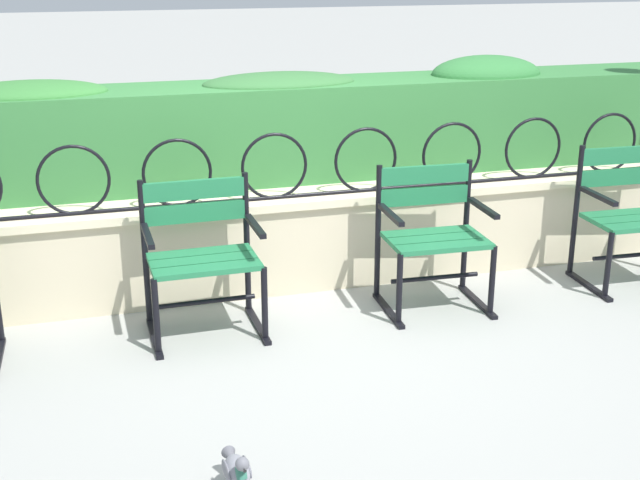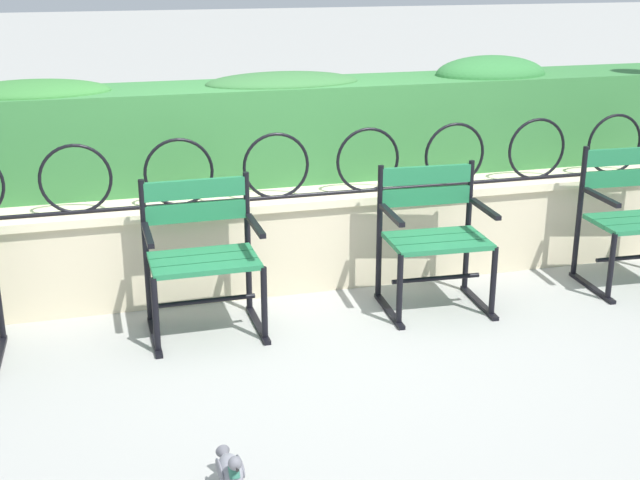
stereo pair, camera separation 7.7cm
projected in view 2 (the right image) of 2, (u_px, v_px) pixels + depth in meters
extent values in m
plane|color=#9E9E99|center=(324.00, 336.00, 4.80)|extent=(60.00, 60.00, 0.00)
cube|color=beige|center=(290.00, 244.00, 5.46)|extent=(6.36, 0.35, 0.56)
cube|color=beige|center=(289.00, 198.00, 5.36)|extent=(6.36, 0.41, 0.05)
cylinder|color=black|center=(292.00, 196.00, 5.28)|extent=(5.84, 0.02, 0.02)
torus|color=black|center=(76.00, 179.00, 4.89)|extent=(0.42, 0.02, 0.42)
torus|color=black|center=(179.00, 172.00, 5.04)|extent=(0.42, 0.02, 0.42)
torus|color=black|center=(276.00, 166.00, 5.19)|extent=(0.42, 0.02, 0.42)
torus|color=black|center=(368.00, 160.00, 5.34)|extent=(0.42, 0.02, 0.42)
torus|color=black|center=(455.00, 154.00, 5.49)|extent=(0.42, 0.02, 0.42)
torus|color=black|center=(537.00, 149.00, 5.64)|extent=(0.42, 0.02, 0.42)
torus|color=black|center=(614.00, 144.00, 5.80)|extent=(0.42, 0.02, 0.42)
cube|color=#387A3D|center=(272.00, 131.00, 5.69)|extent=(6.24, 0.61, 0.64)
ellipsoid|color=#377937|center=(32.00, 93.00, 5.20)|extent=(0.96, 0.55, 0.16)
ellipsoid|color=#366C37|center=(283.00, 83.00, 5.61)|extent=(1.04, 0.55, 0.14)
ellipsoid|color=#33783A|center=(490.00, 75.00, 5.99)|extent=(0.81, 0.55, 0.27)
cube|color=#237547|center=(208.00, 269.00, 4.58)|extent=(0.60, 0.13, 0.03)
cube|color=#237547|center=(204.00, 261.00, 4.70)|extent=(0.60, 0.13, 0.03)
cube|color=#237547|center=(200.00, 253.00, 4.83)|extent=(0.60, 0.13, 0.03)
cube|color=#237547|center=(195.00, 189.00, 4.81)|extent=(0.60, 0.04, 0.11)
cube|color=#237547|center=(196.00, 212.00, 4.85)|extent=(0.60, 0.04, 0.11)
cylinder|color=black|center=(248.00, 243.00, 5.00)|extent=(0.04, 0.04, 0.87)
cylinder|color=black|center=(264.00, 304.00, 4.68)|extent=(0.04, 0.04, 0.44)
cube|color=black|center=(258.00, 325.00, 4.92)|extent=(0.05, 0.52, 0.02)
cube|color=black|center=(255.00, 226.00, 4.72)|extent=(0.04, 0.40, 0.03)
cylinder|color=black|center=(146.00, 253.00, 4.84)|extent=(0.04, 0.04, 0.87)
cylinder|color=black|center=(156.00, 316.00, 4.52)|extent=(0.04, 0.04, 0.44)
cube|color=black|center=(155.00, 337.00, 4.76)|extent=(0.05, 0.52, 0.02)
cube|color=black|center=(148.00, 235.00, 4.57)|extent=(0.04, 0.40, 0.03)
cylinder|color=black|center=(206.00, 301.00, 4.78)|extent=(0.57, 0.03, 0.03)
cube|color=#237547|center=(446.00, 248.00, 4.91)|extent=(0.59, 0.16, 0.03)
cube|color=#237547|center=(438.00, 241.00, 5.03)|extent=(0.59, 0.16, 0.03)
cube|color=#237547|center=(430.00, 234.00, 5.16)|extent=(0.59, 0.16, 0.03)
cube|color=#237547|center=(426.00, 175.00, 5.14)|extent=(0.58, 0.06, 0.11)
cube|color=#237547|center=(426.00, 196.00, 5.19)|extent=(0.58, 0.06, 0.11)
cylinder|color=black|center=(468.00, 227.00, 5.32)|extent=(0.04, 0.04, 0.86)
cylinder|color=black|center=(494.00, 282.00, 4.99)|extent=(0.04, 0.04, 0.44)
cube|color=black|center=(479.00, 303.00, 5.23)|extent=(0.07, 0.52, 0.02)
cube|color=black|center=(485.00, 209.00, 5.04)|extent=(0.06, 0.40, 0.03)
cylinder|color=black|center=(379.00, 233.00, 5.20)|extent=(0.04, 0.04, 0.86)
cylinder|color=black|center=(400.00, 291.00, 4.87)|extent=(0.04, 0.04, 0.44)
cube|color=black|center=(389.00, 311.00, 5.11)|extent=(0.07, 0.52, 0.02)
cube|color=black|center=(392.00, 215.00, 4.92)|extent=(0.06, 0.40, 0.03)
cylinder|color=black|center=(436.00, 278.00, 5.11)|extent=(0.55, 0.06, 0.03)
cube|color=#237547|center=(639.00, 222.00, 5.39)|extent=(0.59, 0.15, 0.03)
cube|color=#237547|center=(628.00, 216.00, 5.52)|extent=(0.59, 0.15, 0.03)
cube|color=#237547|center=(625.00, 156.00, 5.49)|extent=(0.58, 0.06, 0.11)
cube|color=#237547|center=(623.00, 178.00, 5.54)|extent=(0.58, 0.06, 0.11)
cylinder|color=black|center=(579.00, 213.00, 5.55)|extent=(0.04, 0.04, 0.89)
cylinder|color=black|center=(611.00, 268.00, 5.23)|extent=(0.04, 0.04, 0.44)
cube|color=black|center=(592.00, 288.00, 5.47)|extent=(0.06, 0.52, 0.02)
cube|color=black|center=(602.00, 197.00, 5.27)|extent=(0.05, 0.40, 0.03)
cylinder|color=black|center=(635.00, 257.00, 5.47)|extent=(0.55, 0.05, 0.03)
ellipsoid|color=gray|center=(231.00, 470.00, 3.37)|extent=(0.11, 0.19, 0.11)
cylinder|color=#2D6B56|center=(234.00, 472.00, 3.30)|extent=(0.05, 0.06, 0.06)
sphere|color=slate|center=(235.00, 463.00, 3.26)|extent=(0.06, 0.06, 0.06)
cone|color=black|center=(237.00, 469.00, 3.23)|extent=(0.02, 0.02, 0.01)
cone|color=#595960|center=(225.00, 456.00, 3.48)|extent=(0.06, 0.08, 0.06)
ellipsoid|color=slate|center=(240.00, 466.00, 3.39)|extent=(0.03, 0.14, 0.07)
ellipsoid|color=slate|center=(220.00, 470.00, 3.37)|extent=(0.03, 0.14, 0.07)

